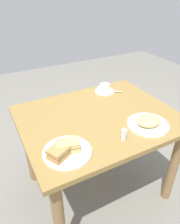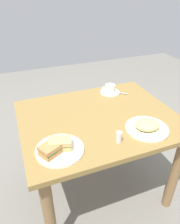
{
  "view_description": "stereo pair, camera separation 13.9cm",
  "coord_description": "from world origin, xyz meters",
  "px_view_note": "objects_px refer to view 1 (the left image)",
  "views": [
    {
      "loc": [
        -0.61,
        -1.02,
        1.48
      ],
      "look_at": [
        -0.05,
        0.03,
        0.74
      ],
      "focal_mm": 33.94,
      "sensor_mm": 36.0,
      "label": 1
    },
    {
      "loc": [
        -0.48,
        -1.08,
        1.48
      ],
      "look_at": [
        -0.05,
        0.03,
        0.74
      ],
      "focal_mm": 33.94,
      "sensor_mm": 36.0,
      "label": 2
    }
  ],
  "objects_px": {
    "side_plate": "(148,125)",
    "sandwich_back": "(60,152)",
    "coffee_cup": "(105,87)",
    "spoon": "(114,91)",
    "salt_shaker": "(124,135)",
    "sandwich_plate": "(67,152)",
    "coffee_saucer": "(105,91)",
    "dining_table": "(98,130)",
    "sandwich_front": "(68,146)"
  },
  "relations": [
    {
      "from": "coffee_cup",
      "to": "salt_shaker",
      "type": "bearing_deg",
      "value": -110.72
    },
    {
      "from": "side_plate",
      "to": "salt_shaker",
      "type": "relative_size",
      "value": 3.8
    },
    {
      "from": "spoon",
      "to": "coffee_cup",
      "type": "bearing_deg",
      "value": 143.24
    },
    {
      "from": "coffee_saucer",
      "to": "coffee_cup",
      "type": "distance_m",
      "value": 0.04
    },
    {
      "from": "sandwich_plate",
      "to": "sandwich_back",
      "type": "bearing_deg",
      "value": -160.84
    },
    {
      "from": "coffee_cup",
      "to": "side_plate",
      "type": "xyz_separation_m",
      "value": [
        -0.01,
        -0.53,
        -0.03
      ]
    },
    {
      "from": "sandwich_plate",
      "to": "spoon",
      "type": "distance_m",
      "value": 0.77
    },
    {
      "from": "dining_table",
      "to": "coffee_saucer",
      "type": "xyz_separation_m",
      "value": [
        0.22,
        0.29,
        0.13
      ]
    },
    {
      "from": "spoon",
      "to": "dining_table",
      "type": "bearing_deg",
      "value": -139.23
    },
    {
      "from": "coffee_cup",
      "to": "spoon",
      "type": "relative_size",
      "value": 1.24
    },
    {
      "from": "sandwich_front",
      "to": "coffee_saucer",
      "type": "bearing_deg",
      "value": 43.7
    },
    {
      "from": "coffee_cup",
      "to": "side_plate",
      "type": "distance_m",
      "value": 0.53
    },
    {
      "from": "dining_table",
      "to": "salt_shaker",
      "type": "xyz_separation_m",
      "value": [
        0.0,
        -0.28,
        0.16
      ]
    },
    {
      "from": "coffee_saucer",
      "to": "spoon",
      "type": "relative_size",
      "value": 1.8
    },
    {
      "from": "dining_table",
      "to": "sandwich_back",
      "type": "height_order",
      "value": "sandwich_back"
    },
    {
      "from": "spoon",
      "to": "salt_shaker",
      "type": "relative_size",
      "value": 1.26
    },
    {
      "from": "dining_table",
      "to": "coffee_saucer",
      "type": "distance_m",
      "value": 0.38
    },
    {
      "from": "spoon",
      "to": "sandwich_plate",
      "type": "bearing_deg",
      "value": -141.8
    },
    {
      "from": "dining_table",
      "to": "sandwich_back",
      "type": "relative_size",
      "value": 7.37
    },
    {
      "from": "sandwich_plate",
      "to": "sandwich_front",
      "type": "relative_size",
      "value": 1.93
    },
    {
      "from": "sandwich_front",
      "to": "salt_shaker",
      "type": "height_order",
      "value": "sandwich_front"
    },
    {
      "from": "dining_table",
      "to": "coffee_saucer",
      "type": "relative_size",
      "value": 6.67
    },
    {
      "from": "sandwich_plate",
      "to": "salt_shaker",
      "type": "distance_m",
      "value": 0.33
    },
    {
      "from": "sandwich_front",
      "to": "spoon",
      "type": "relative_size",
      "value": 1.56
    },
    {
      "from": "sandwich_plate",
      "to": "side_plate",
      "type": "relative_size",
      "value": 1.0
    },
    {
      "from": "sandwich_back",
      "to": "salt_shaker",
      "type": "xyz_separation_m",
      "value": [
        0.37,
        -0.03,
        -0.01
      ]
    },
    {
      "from": "dining_table",
      "to": "coffee_saucer",
      "type": "height_order",
      "value": "coffee_saucer"
    },
    {
      "from": "sandwich_front",
      "to": "side_plate",
      "type": "xyz_separation_m",
      "value": [
        0.53,
        -0.01,
        -0.03
      ]
    },
    {
      "from": "spoon",
      "to": "side_plate",
      "type": "bearing_deg",
      "value": -97.88
    },
    {
      "from": "spoon",
      "to": "side_plate",
      "type": "distance_m",
      "value": 0.48
    },
    {
      "from": "spoon",
      "to": "sandwich_back",
      "type": "bearing_deg",
      "value": -142.93
    },
    {
      "from": "dining_table",
      "to": "sandwich_front",
      "type": "bearing_deg",
      "value": -144.43
    },
    {
      "from": "dining_table",
      "to": "sandwich_front",
      "type": "distance_m",
      "value": 0.42
    },
    {
      "from": "coffee_cup",
      "to": "side_plate",
      "type": "bearing_deg",
      "value": -90.57
    },
    {
      "from": "sandwich_back",
      "to": "side_plate",
      "type": "height_order",
      "value": "sandwich_back"
    },
    {
      "from": "salt_shaker",
      "to": "coffee_saucer",
      "type": "bearing_deg",
      "value": 69.12
    },
    {
      "from": "sandwich_plate",
      "to": "salt_shaker",
      "type": "height_order",
      "value": "salt_shaker"
    },
    {
      "from": "sandwich_plate",
      "to": "salt_shaker",
      "type": "xyz_separation_m",
      "value": [
        0.33,
        -0.05,
        0.03
      ]
    },
    {
      "from": "side_plate",
      "to": "salt_shaker",
      "type": "height_order",
      "value": "salt_shaker"
    },
    {
      "from": "side_plate",
      "to": "sandwich_back",
      "type": "bearing_deg",
      "value": -178.97
    },
    {
      "from": "dining_table",
      "to": "spoon",
      "type": "relative_size",
      "value": 11.99
    },
    {
      "from": "dining_table",
      "to": "salt_shaker",
      "type": "bearing_deg",
      "value": -89.3
    },
    {
      "from": "sandwich_back",
      "to": "side_plate",
      "type": "bearing_deg",
      "value": 1.03
    },
    {
      "from": "sandwich_back",
      "to": "side_plate",
      "type": "relative_size",
      "value": 0.54
    },
    {
      "from": "coffee_cup",
      "to": "spoon",
      "type": "xyz_separation_m",
      "value": [
        0.06,
        -0.05,
        -0.03
      ]
    },
    {
      "from": "dining_table",
      "to": "side_plate",
      "type": "distance_m",
      "value": 0.35
    },
    {
      "from": "coffee_saucer",
      "to": "spoon",
      "type": "distance_m",
      "value": 0.08
    },
    {
      "from": "sandwich_back",
      "to": "coffee_cup",
      "type": "height_order",
      "value": "same"
    },
    {
      "from": "sandwich_back",
      "to": "dining_table",
      "type": "bearing_deg",
      "value": 34.03
    },
    {
      "from": "sandwich_plate",
      "to": "salt_shaker",
      "type": "bearing_deg",
      "value": -8.08
    }
  ]
}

